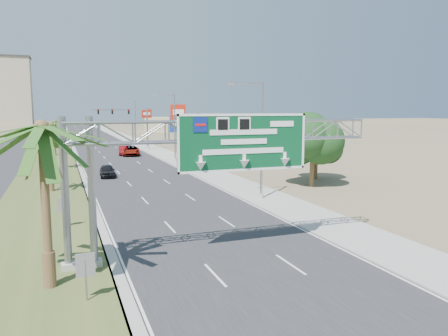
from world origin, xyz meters
TOP-DOWN VIEW (x-y plane):
  - road at (0.00, 110.00)m, footprint 12.00×300.00m
  - sidewalk_right at (8.50, 110.00)m, footprint 4.00×300.00m
  - median_grass at (-10.00, 110.00)m, footprint 7.00×300.00m
  - opposing_road at (-17.00, 110.00)m, footprint 8.00×300.00m
  - sign_gantry at (-1.06, 9.93)m, footprint 16.75×1.24m
  - palm_near at (-9.20, 8.00)m, footprint 5.70×5.70m
  - palm_row_b at (-9.50, 32.00)m, footprint 3.99×3.99m
  - palm_row_c at (-9.50, 48.00)m, footprint 3.99×3.99m
  - palm_row_d at (-9.50, 66.00)m, footprint 3.99×3.99m
  - palm_row_e at (-9.50, 85.00)m, footprint 3.99×3.99m
  - palm_row_f at (-9.50, 110.00)m, footprint 3.99×3.99m
  - streetlight_near at (7.30, 22.00)m, footprint 3.27×0.44m
  - streetlight_mid at (7.30, 52.00)m, footprint 3.27×0.44m
  - streetlight_far at (7.30, 88.00)m, footprint 3.27×0.44m
  - signal_mast at (5.17, 71.97)m, footprint 10.28×0.71m
  - store_building at (22.00, 66.00)m, footprint 18.00×10.00m
  - oak_near at (15.00, 26.00)m, footprint 4.50×4.50m
  - oak_far at (18.00, 30.00)m, footprint 3.50×3.50m
  - median_signback_a at (-7.80, 6.00)m, footprint 0.75×0.08m
  - median_signback_b at (-8.50, 18.00)m, footprint 0.75×0.08m
  - tower_distant at (-32.00, 250.00)m, footprint 20.00×16.00m
  - building_distant_right at (30.00, 140.00)m, footprint 20.00×12.00m
  - car_left_lane at (-3.62, 39.63)m, footprint 1.86×4.24m
  - car_mid_lane at (1.50, 63.87)m, footprint 2.14×4.78m
  - car_right_lane at (2.53, 62.39)m, footprint 3.43×6.14m
  - car_far at (-2.68, 94.09)m, footprint 2.42×4.68m
  - pole_sign_red_near at (9.00, 55.61)m, footprint 2.39×0.95m
  - pole_sign_blue at (10.99, 65.43)m, footprint 1.97×1.01m
  - pole_sign_red_far at (9.00, 82.24)m, footprint 2.21×0.75m

SIDE VIEW (x-z plane):
  - road at x=0.00m, z-range 0.00..0.02m
  - opposing_road at x=-17.00m, z-range 0.00..0.02m
  - sidewalk_right at x=8.50m, z-range 0.00..0.10m
  - median_grass at x=-10.00m, z-range 0.00..0.12m
  - car_far at x=-2.68m, z-range 0.00..1.30m
  - car_left_lane at x=-3.62m, z-range 0.00..1.42m
  - car_mid_lane at x=1.50m, z-range 0.00..1.52m
  - car_right_lane at x=2.53m, z-range 0.00..1.62m
  - median_signback_a at x=-7.80m, z-range 0.41..2.49m
  - median_signback_b at x=-8.50m, z-range 0.41..2.49m
  - store_building at x=22.00m, z-range 0.00..4.00m
  - building_distant_right at x=30.00m, z-range 0.00..5.00m
  - oak_far at x=18.00m, z-range 1.02..6.62m
  - palm_row_d at x=-9.50m, z-range 1.69..7.14m
  - oak_near at x=15.00m, z-range 1.13..7.93m
  - streetlight_near at x=7.30m, z-range -0.31..9.69m
  - streetlight_mid at x=7.30m, z-range -0.31..9.69m
  - streetlight_far at x=7.30m, z-range -0.31..9.69m
  - palm_row_f at x=-9.50m, z-range 1.83..7.58m
  - signal_mast at x=5.17m, z-range 0.85..8.85m
  - pole_sign_blue at x=10.99m, z-range 1.48..8.28m
  - palm_row_b at x=-9.50m, z-range 1.93..7.87m
  - palm_row_e at x=-9.50m, z-range 2.02..8.16m
  - palm_row_c at x=-9.50m, z-range 2.29..9.04m
  - sign_gantry at x=-1.06m, z-range 2.31..9.81m
  - pole_sign_red_far at x=9.00m, z-range 2.28..10.21m
  - pole_sign_red_near at x=9.00m, z-range 2.46..11.16m
  - palm_near at x=-9.20m, z-range 2.76..11.11m
  - tower_distant at x=-32.00m, z-range 0.00..35.00m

